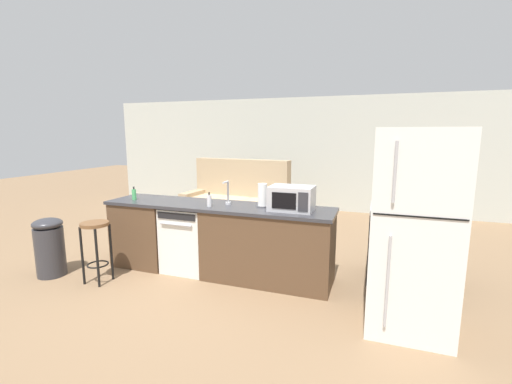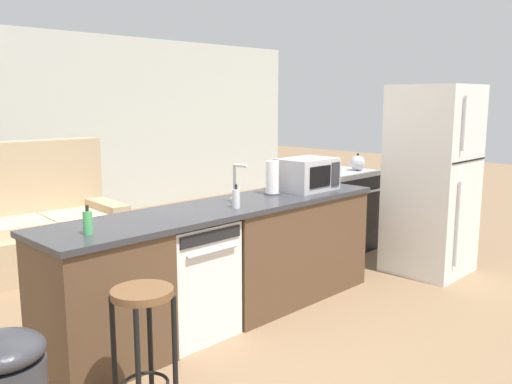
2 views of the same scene
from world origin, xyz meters
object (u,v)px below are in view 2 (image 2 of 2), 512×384
object	(u,v)px
microwave	(307,174)
bar_stool	(143,327)
soap_bottle	(236,198)
refrigerator	(432,180)
kettle	(358,163)
dish_soap_bottle	(88,222)
paper_towel_roll	(272,178)
couch	(12,233)
stove_range	(338,210)
dishwasher	(185,278)

from	to	relation	value
microwave	bar_stool	xyz separation A→B (m)	(-2.20, -0.73, -0.50)
soap_bottle	bar_stool	size ratio (longest dim) A/B	0.24
refrigerator	kettle	world-z (taller)	refrigerator
microwave	dish_soap_bottle	world-z (taller)	microwave
microwave	paper_towel_roll	size ratio (longest dim) A/B	1.77
soap_bottle	dish_soap_bottle	bearing A→B (deg)	177.12
dish_soap_bottle	kettle	world-z (taller)	kettle
microwave	couch	world-z (taller)	couch
stove_range	couch	bearing A→B (deg)	148.12
dish_soap_bottle	stove_range	bearing A→B (deg)	10.60
microwave	stove_range	bearing A→B (deg)	23.96
kettle	couch	size ratio (longest dim) A/B	0.10
dish_soap_bottle	bar_stool	bearing A→B (deg)	-95.47
soap_bottle	kettle	distance (m)	2.46
dishwasher	paper_towel_roll	distance (m)	1.16
paper_towel_roll	dish_soap_bottle	size ratio (longest dim) A/B	1.60
dishwasher	couch	distance (m)	2.37
microwave	dish_soap_bottle	distance (m)	2.14
soap_bottle	couch	size ratio (longest dim) A/B	0.09
soap_bottle	kettle	xyz separation A→B (m)	(2.39, 0.56, 0.01)
stove_range	bar_stool	size ratio (longest dim) A/B	1.22
refrigerator	couch	xyz separation A→B (m)	(-2.90, 2.90, -0.52)
dishwasher	kettle	size ratio (longest dim) A/B	4.10
refrigerator	bar_stool	bearing A→B (deg)	-176.98
paper_towel_roll	dish_soap_bottle	distance (m)	1.77
dish_soap_bottle	refrigerator	bearing A→B (deg)	-7.86
soap_bottle	dish_soap_bottle	distance (m)	1.15
refrigerator	microwave	distance (m)	1.36
stove_range	kettle	xyz separation A→B (m)	(0.17, -0.13, 0.53)
dishwasher	couch	bearing A→B (deg)	97.35
kettle	couch	distance (m)	3.68
soap_bottle	bar_stool	distance (m)	1.42
dishwasher	dish_soap_bottle	bearing A→B (deg)	-173.86
dishwasher	microwave	distance (m)	1.50
dishwasher	couch	xyz separation A→B (m)	(-0.30, 2.35, -0.03)
kettle	stove_range	bearing A→B (deg)	143.32
bar_stool	refrigerator	bearing A→B (deg)	3.02
bar_stool	paper_towel_roll	bearing A→B (deg)	23.59
stove_range	dish_soap_bottle	distance (m)	3.47
dishwasher	bar_stool	world-z (taller)	dishwasher
couch	stove_range	bearing A→B (deg)	-31.88
paper_towel_roll	couch	world-z (taller)	couch
couch	paper_towel_roll	bearing A→B (deg)	-60.61
stove_range	kettle	bearing A→B (deg)	-36.68
paper_towel_roll	kettle	bearing A→B (deg)	11.35
microwave	dishwasher	bearing A→B (deg)	179.94
stove_range	couch	world-z (taller)	couch
kettle	bar_stool	xyz separation A→B (m)	(-3.61, -1.15, -0.45)
refrigerator	bar_stool	world-z (taller)	refrigerator
stove_range	soap_bottle	bearing A→B (deg)	-162.77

